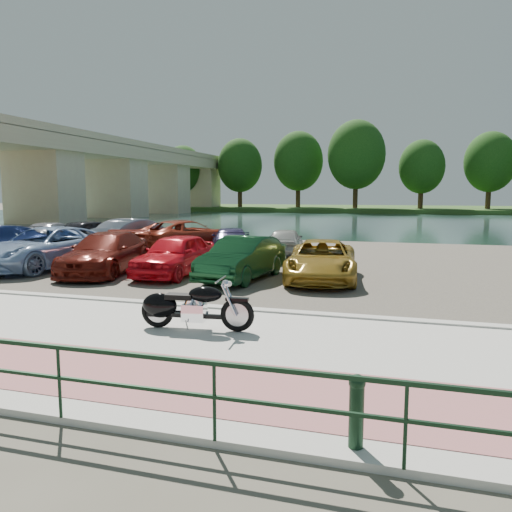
{
  "coord_description": "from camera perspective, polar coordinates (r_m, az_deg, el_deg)",
  "views": [
    {
      "loc": [
        3.92,
        -8.84,
        2.81
      ],
      "look_at": [
        0.08,
        4.05,
        1.1
      ],
      "focal_mm": 35.0,
      "sensor_mm": 36.0,
      "label": 1
    }
  ],
  "objects": [
    {
      "name": "car_6",
      "position": [
        15.92,
        7.51,
        -0.51
      ],
      "size": [
        2.67,
        4.83,
        1.28
      ],
      "primitive_type": "imported",
      "rotation": [
        0.0,
        0.0,
        0.12
      ],
      "color": "#A37D25",
      "rests_on": "parking_lot"
    },
    {
      "name": "car_9",
      "position": [
        24.77,
        -13.41,
        2.41
      ],
      "size": [
        2.91,
        4.93,
        1.54
      ],
      "primitive_type": "imported",
      "rotation": [
        0.0,
        0.0,
        2.85
      ],
      "color": "slate",
      "rests_on": "parking_lot"
    },
    {
      "name": "car_12",
      "position": [
        22.26,
        3.37,
        1.68
      ],
      "size": [
        1.95,
        3.8,
        1.24
      ],
      "primitive_type": "imported",
      "rotation": [
        0.0,
        0.0,
        3.28
      ],
      "color": "#ACACA8",
      "rests_on": "parking_lot"
    },
    {
      "name": "car_5",
      "position": [
        15.95,
        -1.57,
        -0.27
      ],
      "size": [
        1.96,
        4.31,
        1.37
      ],
      "primitive_type": "imported",
      "rotation": [
        0.0,
        0.0,
        -0.12
      ],
      "color": "#103B1D",
      "rests_on": "parking_lot"
    },
    {
      "name": "car_3",
      "position": [
        17.97,
        -16.8,
        0.31
      ],
      "size": [
        2.71,
        5.06,
        1.4
      ],
      "primitive_type": "imported",
      "rotation": [
        0.0,
        0.0,
        0.16
      ],
      "color": "#61160D",
      "rests_on": "parking_lot"
    },
    {
      "name": "railing",
      "position": [
        6.55,
        -21.66,
        -11.28
      ],
      "size": [
        24.04,
        0.05,
        0.9
      ],
      "color": "black",
      "rests_on": "promenade"
    },
    {
      "name": "car_7",
      "position": [
        27.61,
        -22.23,
        2.28
      ],
      "size": [
        2.57,
        4.66,
        1.28
      ],
      "primitive_type": "imported",
      "rotation": [
        0.0,
        0.0,
        3.33
      ],
      "color": "gray",
      "rests_on": "parking_lot"
    },
    {
      "name": "promenade",
      "position": [
        9.19,
        -9.64,
        -10.33
      ],
      "size": [
        60.0,
        6.0,
        0.1
      ],
      "primitive_type": "cube",
      "color": "beige",
      "rests_on": "ground"
    },
    {
      "name": "car_8",
      "position": [
        26.38,
        -18.27,
        2.46
      ],
      "size": [
        2.52,
        4.57,
        1.47
      ],
      "primitive_type": "imported",
      "rotation": [
        0.0,
        0.0,
        2.95
      ],
      "color": "black",
      "rests_on": "parking_lot"
    },
    {
      "name": "car_4",
      "position": [
        16.97,
        -9.2,
        0.14
      ],
      "size": [
        1.72,
        4.13,
        1.4
      ],
      "primitive_type": "imported",
      "rotation": [
        0.0,
        0.0,
        -0.02
      ],
      "color": "red",
      "rests_on": "parking_lot"
    },
    {
      "name": "motorcycle",
      "position": [
        10.07,
        -7.98,
        -5.72
      ],
      "size": [
        2.33,
        0.75,
        1.05
      ],
      "rotation": [
        0.0,
        0.0,
        0.1
      ],
      "color": "black",
      "rests_on": "promenade"
    },
    {
      "name": "car_11",
      "position": [
        22.36,
        -2.89,
        1.7
      ],
      "size": [
        3.07,
        4.56,
        1.23
      ],
      "primitive_type": "imported",
      "rotation": [
        0.0,
        0.0,
        3.49
      ],
      "color": "#302B54",
      "rests_on": "parking_lot"
    },
    {
      "name": "kerb",
      "position": [
        11.85,
        -3.21,
        -6.13
      ],
      "size": [
        60.0,
        0.3,
        0.14
      ],
      "primitive_type": "cube",
      "color": "beige",
      "rests_on": "ground"
    },
    {
      "name": "car_10",
      "position": [
        24.02,
        -8.06,
        2.33
      ],
      "size": [
        4.25,
        5.88,
        1.49
      ],
      "primitive_type": "imported",
      "rotation": [
        0.0,
        0.0,
        2.77
      ],
      "color": "maroon",
      "rests_on": "parking_lot"
    },
    {
      "name": "bridge",
      "position": [
        59.27,
        -16.25,
        9.58
      ],
      "size": [
        7.0,
        56.0,
        8.55
      ],
      "color": "tan",
      "rests_on": "ground"
    },
    {
      "name": "ground",
      "position": [
        10.07,
        -7.1,
        -9.01
      ],
      "size": [
        200.0,
        200.0,
        0.0
      ],
      "primitive_type": "plane",
      "color": "#595447",
      "rests_on": "ground"
    },
    {
      "name": "car_2",
      "position": [
        19.84,
        -22.88,
        0.86
      ],
      "size": [
        3.32,
        5.8,
        1.52
      ],
      "primitive_type": "imported",
      "rotation": [
        0.0,
        0.0,
        -0.15
      ],
      "color": "#8FAAD0",
      "rests_on": "parking_lot"
    },
    {
      "name": "river",
      "position": [
        49.08,
        12.0,
        3.81
      ],
      "size": [
        120.0,
        40.0,
        0.0
      ],
      "primitive_type": "cube",
      "color": "#1A2F2D",
      "rests_on": "ground"
    },
    {
      "name": "pink_path",
      "position": [
        7.93,
        -14.56,
        -12.94
      ],
      "size": [
        60.0,
        2.0,
        0.01
      ],
      "primitive_type": "cube",
      "color": "#AB6460",
      "rests_on": "promenade"
    },
    {
      "name": "parking_lot",
      "position": [
        20.42,
        5.37,
        -0.64
      ],
      "size": [
        60.0,
        18.0,
        0.04
      ],
      "primitive_type": "cube",
      "color": "#48443A",
      "rests_on": "ground"
    },
    {
      "name": "far_trees",
      "position": [
        74.78,
        17.18,
        10.52
      ],
      "size": [
        70.25,
        10.68,
        12.52
      ],
      "color": "#3D2916",
      "rests_on": "far_bank"
    },
    {
      "name": "far_bank",
      "position": [
        80.98,
        13.86,
        5.26
      ],
      "size": [
        120.0,
        24.0,
        0.6
      ],
      "primitive_type": "cube",
      "color": "#234418",
      "rests_on": "ground"
    }
  ]
}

